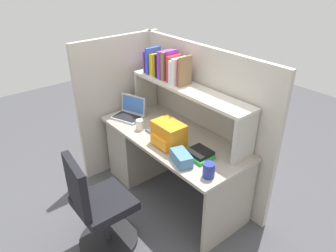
{
  "coord_description": "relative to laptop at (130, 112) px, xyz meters",
  "views": [
    {
      "loc": [
        2.03,
        -1.71,
        2.27
      ],
      "look_at": [
        0.0,
        -0.05,
        0.85
      ],
      "focal_mm": 33.68,
      "sensor_mm": 36.0,
      "label": 1
    }
  ],
  "objects": [
    {
      "name": "ground_plane",
      "position": [
        0.6,
        0.1,
        -0.78
      ],
      "size": [
        8.0,
        8.0,
        0.0
      ],
      "primitive_type": "plane",
      "color": "#4C4C51"
    },
    {
      "name": "desk",
      "position": [
        0.21,
        0.1,
        -0.38
      ],
      "size": [
        1.6,
        0.7,
        0.73
      ],
      "color": "#AAA093",
      "rests_on": "ground_plane"
    },
    {
      "name": "cubicle_partition_rear",
      "position": [
        0.6,
        0.48,
        -0.01
      ],
      "size": [
        1.84,
        0.05,
        1.55
      ],
      "primitive_type": "cube",
      "color": "#BCB5A8",
      "rests_on": "ground_plane"
    },
    {
      "name": "cubicle_partition_left",
      "position": [
        -0.25,
        0.05,
        -0.01
      ],
      "size": [
        0.05,
        1.06,
        1.55
      ],
      "primitive_type": "cube",
      "color": "#BCB5A8",
      "rests_on": "ground_plane"
    },
    {
      "name": "overhead_hutch",
      "position": [
        0.6,
        0.3,
        0.3
      ],
      "size": [
        1.44,
        0.28,
        0.45
      ],
      "color": "#BCB7AC",
      "rests_on": "desk"
    },
    {
      "name": "reference_books_on_shelf",
      "position": [
        0.28,
        0.3,
        0.53
      ],
      "size": [
        0.58,
        0.19,
        0.3
      ],
      "color": "purple",
      "rests_on": "overhead_hutch"
    },
    {
      "name": "laptop",
      "position": [
        0.0,
        0.0,
        0.0
      ],
      "size": [
        0.38,
        0.34,
        0.22
      ],
      "color": "#B7BABF",
      "rests_on": "desk"
    },
    {
      "name": "backpack",
      "position": [
        0.71,
        -0.04,
        0.06
      ],
      "size": [
        0.3,
        0.23,
        0.22
      ],
      "color": "orange",
      "rests_on": "desk"
    },
    {
      "name": "computer_mouse",
      "position": [
        0.42,
        -0.0,
        -0.03
      ],
      "size": [
        0.07,
        0.11,
        0.03
      ],
      "primitive_type": "cube",
      "rotation": [
        0.0,
        0.0,
        -0.08
      ],
      "color": "#7299C6",
      "rests_on": "desk"
    },
    {
      "name": "paper_cup",
      "position": [
        0.3,
        -0.08,
        0.0
      ],
      "size": [
        0.08,
        0.08,
        0.11
      ],
      "primitive_type": "cylinder",
      "color": "white",
      "rests_on": "desk"
    },
    {
      "name": "tissue_box",
      "position": [
        1.01,
        -0.14,
        -0.0
      ],
      "size": [
        0.25,
        0.18,
        0.1
      ],
      "primitive_type": "cube",
      "rotation": [
        0.0,
        0.0,
        -0.3
      ],
      "color": "teal",
      "rests_on": "desk"
    },
    {
      "name": "snack_canister",
      "position": [
        1.29,
        -0.1,
        0.01
      ],
      "size": [
        0.1,
        0.1,
        0.13
      ],
      "primitive_type": "cylinder",
      "color": "navy",
      "rests_on": "desk"
    },
    {
      "name": "desk_book_stack",
      "position": [
        1.04,
        0.04,
        -0.02
      ],
      "size": [
        0.23,
        0.19,
        0.06
      ],
      "color": "green",
      "rests_on": "desk"
    },
    {
      "name": "office_chair",
      "position": [
        0.74,
        -0.81,
        -0.39
      ],
      "size": [
        0.52,
        0.52,
        0.93
      ],
      "rotation": [
        0.0,
        0.0,
        3.03
      ],
      "color": "black",
      "rests_on": "ground_plane"
    }
  ]
}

